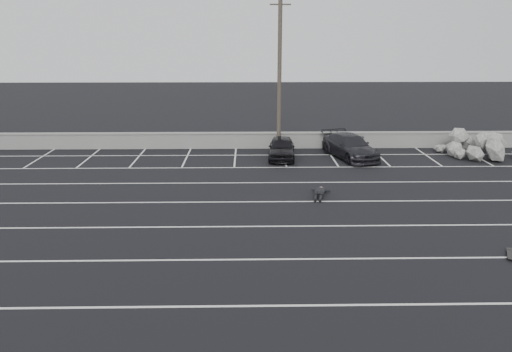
{
  "coord_description": "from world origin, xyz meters",
  "views": [
    {
      "loc": [
        -1.25,
        -18.49,
        7.43
      ],
      "look_at": [
        -0.85,
        3.79,
        1.0
      ],
      "focal_mm": 35.0,
      "sensor_mm": 36.0,
      "label": 1
    }
  ],
  "objects_px": {
    "person": "(320,190)",
    "skateboard": "(510,255)",
    "utility_pole": "(279,74)",
    "riprap_pile": "(481,149)",
    "trash_bin": "(358,144)",
    "car_right": "(350,146)",
    "car_left": "(282,148)"
  },
  "relations": [
    {
      "from": "car_right",
      "to": "person",
      "type": "bearing_deg",
      "value": -128.47
    },
    {
      "from": "car_left",
      "to": "car_right",
      "type": "height_order",
      "value": "car_right"
    },
    {
      "from": "riprap_pile",
      "to": "person",
      "type": "xyz_separation_m",
      "value": [
        -11.03,
        -7.41,
        -0.26
      ]
    },
    {
      "from": "car_right",
      "to": "utility_pole",
      "type": "distance_m",
      "value": 6.3
    },
    {
      "from": "car_left",
      "to": "car_right",
      "type": "relative_size",
      "value": 0.79
    },
    {
      "from": "utility_pole",
      "to": "trash_bin",
      "type": "bearing_deg",
      "value": -6.45
    },
    {
      "from": "utility_pole",
      "to": "car_right",
      "type": "bearing_deg",
      "value": -25.04
    },
    {
      "from": "trash_bin",
      "to": "utility_pole",
      "type": "bearing_deg",
      "value": 173.55
    },
    {
      "from": "car_right",
      "to": "car_left",
      "type": "bearing_deg",
      "value": 163.84
    },
    {
      "from": "car_right",
      "to": "trash_bin",
      "type": "bearing_deg",
      "value": 42.68
    },
    {
      "from": "trash_bin",
      "to": "person",
      "type": "distance_m",
      "value": 9.36
    },
    {
      "from": "person",
      "to": "skateboard",
      "type": "height_order",
      "value": "person"
    },
    {
      "from": "car_right",
      "to": "trash_bin",
      "type": "distance_m",
      "value": 1.65
    },
    {
      "from": "skateboard",
      "to": "person",
      "type": "bearing_deg",
      "value": 153.0
    },
    {
      "from": "car_right",
      "to": "riprap_pile",
      "type": "relative_size",
      "value": 1.02
    },
    {
      "from": "car_left",
      "to": "riprap_pile",
      "type": "bearing_deg",
      "value": 5.6
    },
    {
      "from": "utility_pole",
      "to": "person",
      "type": "xyz_separation_m",
      "value": [
        1.42,
        -9.18,
        -4.67
      ]
    },
    {
      "from": "utility_pole",
      "to": "person",
      "type": "bearing_deg",
      "value": -81.21
    },
    {
      "from": "car_left",
      "to": "utility_pole",
      "type": "bearing_deg",
      "value": 95.93
    },
    {
      "from": "car_right",
      "to": "utility_pole",
      "type": "relative_size",
      "value": 0.51
    },
    {
      "from": "person",
      "to": "skateboard",
      "type": "bearing_deg",
      "value": -37.72
    },
    {
      "from": "utility_pole",
      "to": "trash_bin",
      "type": "height_order",
      "value": "utility_pole"
    },
    {
      "from": "car_right",
      "to": "utility_pole",
      "type": "xyz_separation_m",
      "value": [
        -4.26,
        1.99,
        4.2
      ]
    },
    {
      "from": "riprap_pile",
      "to": "trash_bin",
      "type": "bearing_deg",
      "value": 170.8
    },
    {
      "from": "utility_pole",
      "to": "riprap_pile",
      "type": "relative_size",
      "value": 2.02
    },
    {
      "from": "riprap_pile",
      "to": "person",
      "type": "height_order",
      "value": "riprap_pile"
    },
    {
      "from": "car_left",
      "to": "car_right",
      "type": "distance_m",
      "value": 4.2
    },
    {
      "from": "trash_bin",
      "to": "riprap_pile",
      "type": "relative_size",
      "value": 0.22
    },
    {
      "from": "car_right",
      "to": "skateboard",
      "type": "bearing_deg",
      "value": -95.99
    },
    {
      "from": "trash_bin",
      "to": "riprap_pile",
      "type": "xyz_separation_m",
      "value": [
        7.37,
        -1.19,
        -0.03
      ]
    },
    {
      "from": "car_left",
      "to": "riprap_pile",
      "type": "height_order",
      "value": "car_left"
    },
    {
      "from": "car_right",
      "to": "person",
      "type": "height_order",
      "value": "car_right"
    }
  ]
}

